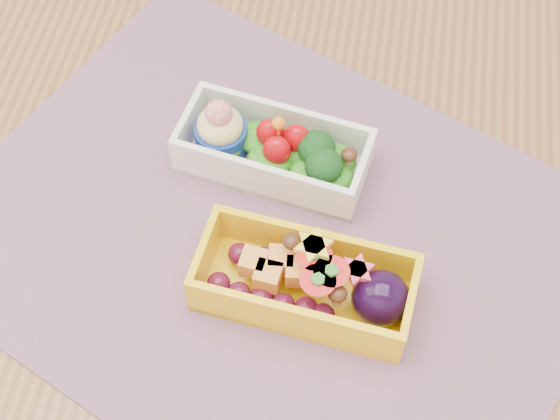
% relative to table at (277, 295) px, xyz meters
% --- Properties ---
extents(table, '(1.20, 0.80, 0.75)m').
position_rel_table_xyz_m(table, '(0.00, 0.00, 0.00)').
color(table, brown).
rests_on(table, ground).
extents(placemat, '(0.64, 0.58, 0.00)m').
position_rel_table_xyz_m(placemat, '(-0.01, 0.00, 0.10)').
color(placemat, gray).
rests_on(placemat, table).
extents(bento_white, '(0.17, 0.10, 0.07)m').
position_rel_table_xyz_m(bento_white, '(-0.02, 0.08, 0.12)').
color(bento_white, white).
rests_on(bento_white, placemat).
extents(bento_yellow, '(0.18, 0.09, 0.06)m').
position_rel_table_xyz_m(bento_yellow, '(0.03, -0.05, 0.13)').
color(bento_yellow, yellow).
rests_on(bento_yellow, placemat).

